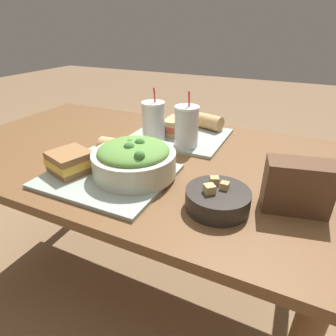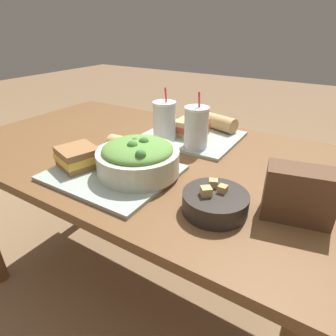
% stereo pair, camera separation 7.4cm
% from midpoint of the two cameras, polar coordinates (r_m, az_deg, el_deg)
% --- Properties ---
extents(ground_plane, '(12.00, 12.00, 0.00)m').
position_cam_midpoint_polar(ground_plane, '(1.50, -7.17, -22.57)').
color(ground_plane, '#846647').
extents(dining_table, '(1.40, 0.85, 0.73)m').
position_cam_midpoint_polar(dining_table, '(1.10, -9.05, -0.89)').
color(dining_table, brown).
rests_on(dining_table, ground_plane).
extents(tray_near, '(0.37, 0.31, 0.01)m').
position_cam_midpoint_polar(tray_near, '(0.88, -14.37, -1.62)').
color(tray_near, '#99A89E').
rests_on(tray_near, dining_table).
extents(tray_far, '(0.37, 0.31, 0.01)m').
position_cam_midpoint_polar(tray_far, '(1.17, 0.62, 6.55)').
color(tray_far, '#99A89E').
rests_on(tray_far, dining_table).
extents(salad_bowl, '(0.25, 0.25, 0.11)m').
position_cam_midpoint_polar(salad_bowl, '(0.84, -9.44, 1.81)').
color(salad_bowl, beige).
rests_on(salad_bowl, tray_near).
extents(soup_bowl, '(0.16, 0.16, 0.07)m').
position_cam_midpoint_polar(soup_bowl, '(0.71, 7.11, -6.25)').
color(soup_bowl, '#2D2823').
rests_on(soup_bowl, dining_table).
extents(sandwich_near, '(0.15, 0.14, 0.06)m').
position_cam_midpoint_polar(sandwich_near, '(0.92, -21.46, 1.16)').
color(sandwich_near, olive).
rests_on(sandwich_near, tray_near).
extents(baguette_near, '(0.17, 0.07, 0.06)m').
position_cam_midpoint_polar(baguette_near, '(0.96, -11.34, 3.79)').
color(baguette_near, tan).
rests_on(baguette_near, tray_near).
extents(sandwich_far, '(0.12, 0.12, 0.06)m').
position_cam_midpoint_polar(sandwich_far, '(1.15, 0.52, 8.34)').
color(sandwich_far, tan).
rests_on(sandwich_far, tray_far).
extents(baguette_far, '(0.17, 0.10, 0.06)m').
position_cam_midpoint_polar(baguette_far, '(1.23, 5.82, 9.48)').
color(baguette_far, tan).
rests_on(baguette_far, tray_far).
extents(drink_cup_dark, '(0.09, 0.09, 0.20)m').
position_cam_midpoint_polar(drink_cup_dark, '(1.08, -4.94, 9.11)').
color(drink_cup_dark, silver).
rests_on(drink_cup_dark, tray_far).
extents(drink_cup_red, '(0.09, 0.09, 0.20)m').
position_cam_midpoint_polar(drink_cup_red, '(1.03, 1.68, 8.12)').
color(drink_cup_red, silver).
rests_on(drink_cup_red, tray_far).
extents(chip_bag, '(0.17, 0.11, 0.13)m').
position_cam_midpoint_polar(chip_bag, '(0.74, 22.19, -3.57)').
color(chip_bag, brown).
rests_on(chip_bag, dining_table).
extents(napkin_folded, '(0.20, 0.17, 0.00)m').
position_cam_midpoint_polar(napkin_folded, '(1.03, -7.81, 3.23)').
color(napkin_folded, silver).
rests_on(napkin_folded, dining_table).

